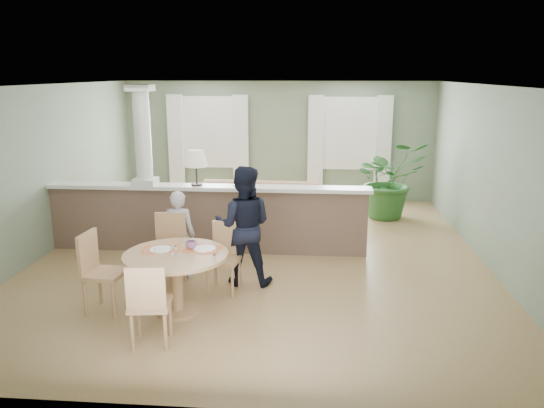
# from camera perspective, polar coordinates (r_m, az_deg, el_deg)

# --- Properties ---
(ground) EXTENTS (8.00, 8.00, 0.00)m
(ground) POSITION_cam_1_polar(r_m,az_deg,el_deg) (8.59, -1.24, -5.64)
(ground) COLOR tan
(ground) RESTS_ON ground
(room_shell) EXTENTS (7.02, 8.02, 2.71)m
(room_shell) POSITION_cam_1_polar(r_m,az_deg,el_deg) (8.78, -1.07, 6.97)
(room_shell) COLOR gray
(room_shell) RESTS_ON ground
(pony_wall) EXTENTS (5.32, 0.38, 2.70)m
(pony_wall) POSITION_cam_1_polar(r_m,az_deg,el_deg) (8.73, -7.58, -0.59)
(pony_wall) COLOR brown
(pony_wall) RESTS_ON ground
(sofa) EXTENTS (2.98, 1.28, 0.86)m
(sofa) POSITION_cam_1_polar(r_m,az_deg,el_deg) (9.89, -1.63, -0.41)
(sofa) COLOR #976A52
(sofa) RESTS_ON ground
(houseplant) EXTENTS (1.74, 1.63, 1.57)m
(houseplant) POSITION_cam_1_polar(r_m,az_deg,el_deg) (10.95, 12.44, 2.59)
(houseplant) COLOR #285C24
(houseplant) RESTS_ON ground
(dining_table) EXTENTS (1.27, 1.27, 0.87)m
(dining_table) POSITION_cam_1_polar(r_m,az_deg,el_deg) (6.56, -10.21, -6.53)
(dining_table) COLOR tan
(dining_table) RESTS_ON ground
(chair_far_boy) EXTENTS (0.47, 0.47, 1.00)m
(chair_far_boy) POSITION_cam_1_polar(r_m,az_deg,el_deg) (7.49, -10.97, -4.46)
(chair_far_boy) COLOR tan
(chair_far_boy) RESTS_ON ground
(chair_far_man) EXTENTS (0.47, 0.47, 0.93)m
(chair_far_man) POSITION_cam_1_polar(r_m,az_deg,el_deg) (7.18, -5.09, -5.35)
(chair_far_man) COLOR tan
(chair_far_man) RESTS_ON ground
(chair_near) EXTENTS (0.48, 0.48, 0.95)m
(chair_near) POSITION_cam_1_polar(r_m,az_deg,el_deg) (5.85, -13.11, -10.18)
(chair_near) COLOR tan
(chair_near) RESTS_ON ground
(chair_side) EXTENTS (0.50, 0.50, 1.01)m
(chair_side) POSITION_cam_1_polar(r_m,az_deg,el_deg) (6.87, -18.16, -6.58)
(chair_side) COLOR tan
(chair_side) RESTS_ON ground
(child_person) EXTENTS (0.47, 0.32, 1.29)m
(child_person) POSITION_cam_1_polar(r_m,az_deg,el_deg) (7.63, -9.98, -3.30)
(child_person) COLOR #ABAAB0
(child_person) RESTS_ON ground
(man_person) EXTENTS (0.81, 0.63, 1.67)m
(man_person) POSITION_cam_1_polar(r_m,az_deg,el_deg) (7.30, -3.08, -2.35)
(man_person) COLOR black
(man_person) RESTS_ON ground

